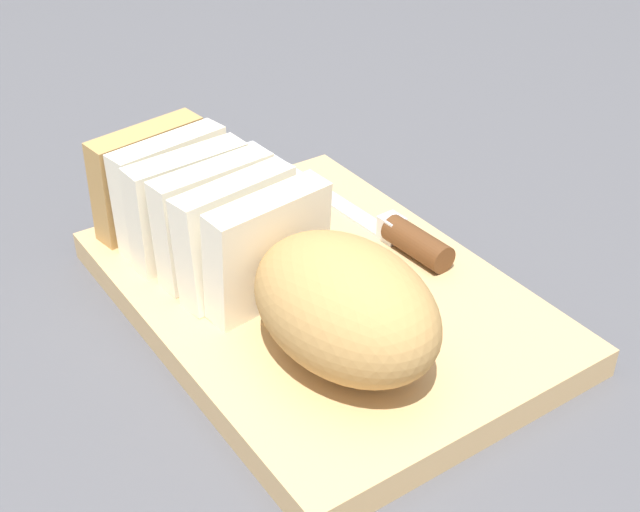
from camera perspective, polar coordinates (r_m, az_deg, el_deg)
ground_plane at (r=0.72m, az=0.00°, el=-3.64°), size 3.00×3.00×0.00m
cutting_board at (r=0.71m, az=0.00°, el=-2.84°), size 0.39×0.28×0.03m
bread_loaf at (r=0.66m, az=-3.43°, el=0.01°), size 0.36×0.14×0.10m
bread_knife at (r=0.76m, az=4.75°, el=1.78°), size 0.30×0.03×0.02m
crumb_near_knife at (r=0.70m, az=-1.80°, el=-2.04°), size 0.01×0.01×0.01m
crumb_near_loaf at (r=0.66m, az=-0.39°, el=-4.56°), size 0.01×0.01×0.01m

